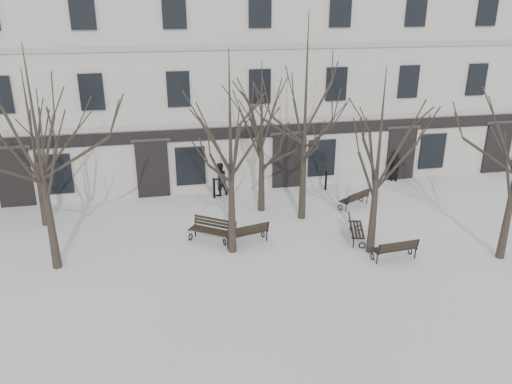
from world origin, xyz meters
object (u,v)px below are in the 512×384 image
object	(u,v)px
tree_1	(230,132)
bench_4	(355,198)
bench_3	(213,230)
bench_2	(395,249)
tree_0	(37,135)
tree_2	(380,141)
bench_5	(355,229)
bench_1	(246,233)

from	to	relation	value
tree_1	bench_4	world-z (taller)	tree_1
bench_3	bench_4	size ratio (longest dim) A/B	1.12
bench_2	tree_0	bearing A→B (deg)	-13.71
tree_2	bench_5	bearing A→B (deg)	99.66
bench_1	bench_4	bearing A→B (deg)	-168.50
bench_1	tree_1	bearing A→B (deg)	24.48
tree_1	bench_4	xyz separation A→B (m)	(6.54, 3.35, -4.42)
tree_1	bench_1	world-z (taller)	tree_1
bench_2	bench_5	size ratio (longest dim) A/B	0.96
tree_1	bench_3	xyz separation A→B (m)	(-0.65, 1.01, -4.35)
bench_4	tree_0	bearing A→B (deg)	-15.76
tree_2	bench_3	bearing A→B (deg)	160.67
tree_0	tree_2	size ratio (longest dim) A/B	1.12
tree_0	bench_5	size ratio (longest dim) A/B	4.37
tree_0	bench_3	distance (m)	7.57
tree_2	tree_0	bearing A→B (deg)	174.47
tree_1	bench_5	bearing A→B (deg)	0.57
bench_3	bench_1	bearing A→B (deg)	15.64
bench_1	bench_5	size ratio (longest dim) A/B	1.04
bench_3	bench_5	size ratio (longest dim) A/B	1.06
bench_2	bench_5	distance (m)	2.17
bench_5	bench_3	bearing A→B (deg)	98.12
bench_1	bench_3	world-z (taller)	bench_3
bench_2	bench_4	distance (m)	5.33
bench_3	bench_4	xyz separation A→B (m)	(7.19, 2.34, -0.07)
bench_1	bench_5	distance (m)	4.54
bench_1	tree_0	bearing A→B (deg)	-10.40
bench_5	bench_1	bearing A→B (deg)	101.34
tree_0	bench_3	bearing A→B (deg)	9.03
tree_0	bench_1	xyz separation A→B (m)	(7.30, 0.48, -4.57)
tree_2	bench_4	bearing A→B (deg)	75.40
bench_1	bench_4	size ratio (longest dim) A/B	1.10
tree_0	tree_2	distance (m)	12.08
tree_0	bench_3	size ratio (longest dim) A/B	4.13
bench_3	bench_5	xyz separation A→B (m)	(5.83, -0.96, -0.05)
tree_0	bench_1	size ratio (longest dim) A/B	4.19
tree_1	bench_3	world-z (taller)	tree_1
bench_1	bench_2	size ratio (longest dim) A/B	1.08
bench_1	bench_2	xyz separation A→B (m)	(5.34, -2.49, -0.03)
tree_2	bench_2	xyz separation A→B (m)	(0.64, -0.85, -4.04)
tree_2	bench_1	size ratio (longest dim) A/B	3.73
tree_0	bench_2	xyz separation A→B (m)	(12.65, -2.01, -4.60)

